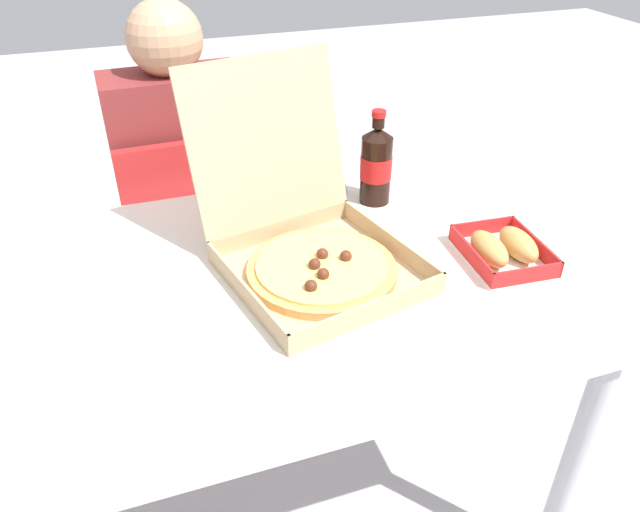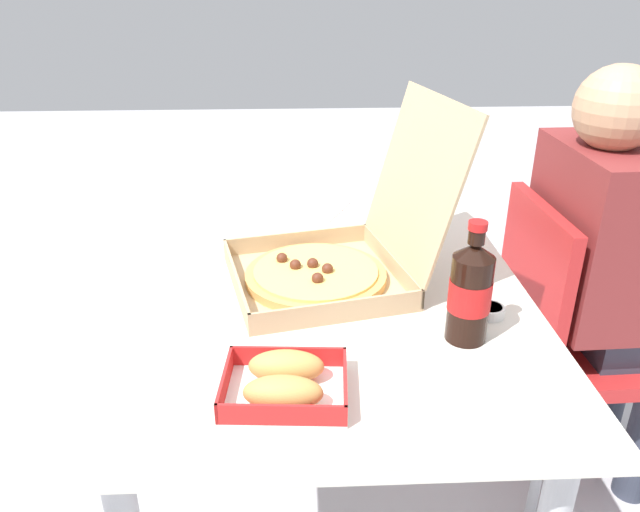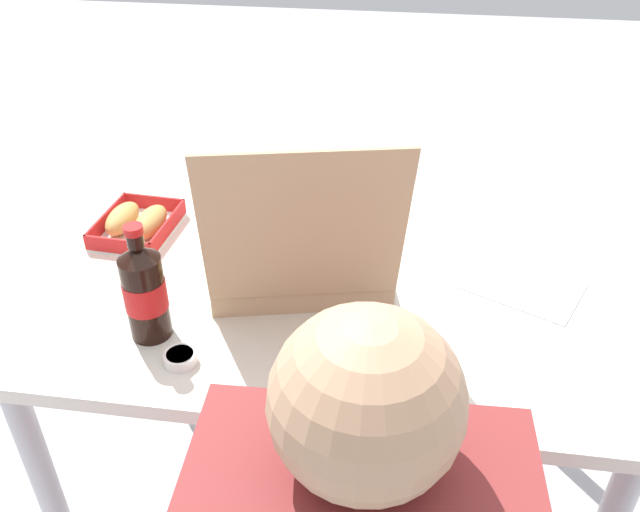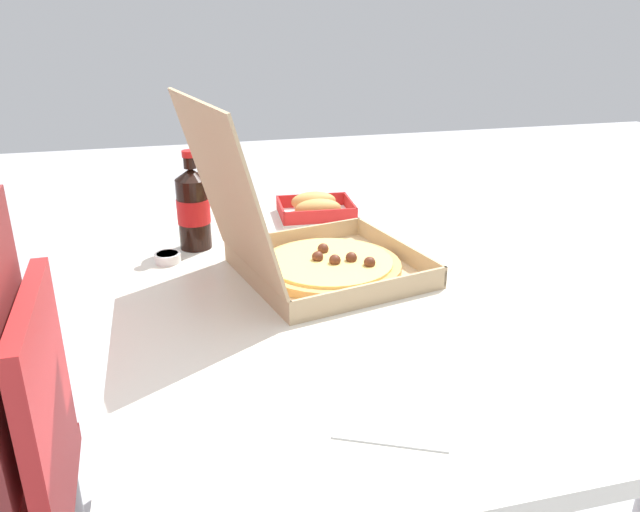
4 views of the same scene
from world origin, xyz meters
name	(u,v)px [view 2 (image 2 of 4)]	position (x,y,z in m)	size (l,w,h in m)	color
ground_plane	(324,511)	(0.00, 0.00, 0.00)	(10.00, 10.00, 0.00)	#B2B2B7
dining_table	(325,302)	(0.00, 0.00, 0.65)	(1.20, 0.80, 0.74)	silver
chair	(570,333)	(-0.11, 0.64, 0.48)	(0.41, 0.41, 0.83)	red
diner_person	(608,260)	(-0.11, 0.70, 0.69)	(0.37, 0.41, 1.15)	#333847
pizza_box_open	(334,258)	(0.06, 0.01, 0.79)	(0.42, 0.49, 0.37)	tan
bread_side_box	(285,382)	(0.44, -0.09, 0.77)	(0.16, 0.20, 0.06)	white
cola_bottle	(470,291)	(0.29, 0.23, 0.83)	(0.07, 0.07, 0.22)	black
paper_menu	(317,205)	(-0.38, 0.00, 0.74)	(0.21, 0.15, 0.00)	white
dipping_sauce_cup	(490,310)	(0.22, 0.30, 0.75)	(0.06, 0.06, 0.02)	white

